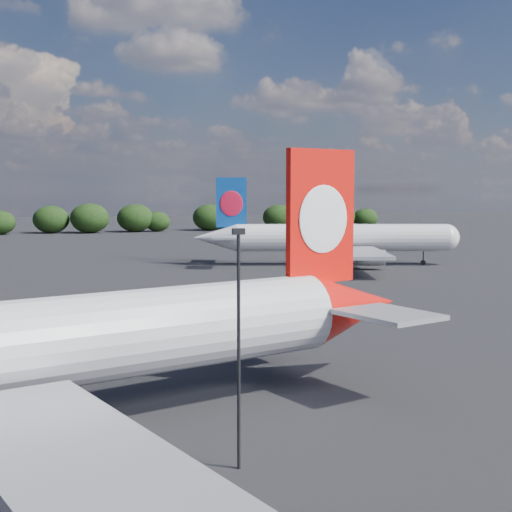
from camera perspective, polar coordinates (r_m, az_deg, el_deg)
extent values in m
plane|color=black|center=(96.47, -17.36, -2.43)|extent=(500.00, 500.00, 0.00)
cylinder|color=silver|center=(37.88, -17.98, -6.89)|extent=(36.05, 15.91, 4.79)
cone|color=red|center=(48.73, 7.75, -3.98)|extent=(8.77, 6.94, 4.79)
cube|color=red|center=(46.24, 5.20, 3.18)|extent=(5.15, 2.10, 8.61)
ellipsoid|color=white|center=(46.02, 5.42, 2.95)|extent=(3.88, 1.44, 4.40)
ellipsoid|color=white|center=(46.47, 4.97, 2.98)|extent=(3.88, 1.44, 4.40)
cube|color=#929499|center=(43.60, 10.54, -4.61)|extent=(5.89, 6.80, 0.29)
cube|color=#929499|center=(51.48, 2.23, -3.00)|extent=(5.89, 6.80, 0.29)
cube|color=#929499|center=(26.36, -14.03, -15.68)|extent=(11.89, 20.13, 0.53)
cylinder|color=black|center=(36.69, -13.58, -12.59)|extent=(0.34, 0.34, 2.39)
cylinder|color=black|center=(36.98, -13.55, -13.93)|extent=(1.13, 0.74, 1.05)
cylinder|color=black|center=(37.34, -11.99, -13.71)|extent=(1.13, 0.74, 1.05)
cylinder|color=black|center=(41.89, -16.43, -10.39)|extent=(0.34, 0.34, 2.39)
cylinder|color=black|center=(42.14, -16.39, -11.58)|extent=(1.13, 0.74, 1.05)
cylinder|color=black|center=(42.46, -15.02, -11.42)|extent=(1.13, 0.74, 1.05)
cylinder|color=silver|center=(119.93, 6.85, 1.46)|extent=(34.91, 13.83, 4.60)
sphere|color=silver|center=(123.42, 14.93, 1.43)|extent=(5.67, 5.67, 4.60)
cone|color=silver|center=(119.04, -3.30, 1.47)|extent=(8.33, 6.41, 4.60)
cube|color=#0D4092|center=(118.69, -1.98, 4.31)|extent=(5.00, 1.80, 8.28)
ellipsoid|color=red|center=(118.42, -1.99, 4.22)|extent=(3.77, 1.22, 4.23)
ellipsoid|color=red|center=(118.97, -1.98, 4.23)|extent=(3.77, 1.22, 4.23)
cube|color=#929499|center=(113.90, -2.50, 1.48)|extent=(5.47, 6.43, 0.28)
cube|color=#929499|center=(123.99, -2.35, 1.80)|extent=(5.47, 6.43, 0.28)
cube|color=#929499|center=(108.51, 8.62, 0.26)|extent=(10.71, 19.33, 0.51)
cube|color=#929499|center=(132.10, 6.96, 1.18)|extent=(10.71, 19.33, 0.51)
cylinder|color=#929499|center=(113.44, 9.16, -0.14)|extent=(5.10, 3.63, 2.48)
cube|color=#929499|center=(113.38, 9.17, 0.19)|extent=(2.02, 0.81, 1.10)
cylinder|color=#929499|center=(127.91, 8.05, 0.49)|extent=(5.10, 3.63, 2.48)
cube|color=#929499|center=(127.86, 8.05, 0.78)|extent=(2.02, 0.81, 1.10)
cylinder|color=black|center=(117.23, 6.12, -0.20)|extent=(0.32, 0.32, 2.30)
cylinder|color=black|center=(117.32, 6.11, -0.62)|extent=(1.09, 0.67, 1.01)
cylinder|color=black|center=(117.20, 5.62, -0.62)|extent=(1.09, 0.67, 1.01)
cylinder|color=black|center=(122.69, 5.82, 0.05)|extent=(0.32, 0.32, 2.30)
cylinder|color=black|center=(122.77, 5.81, -0.35)|extent=(1.09, 0.67, 1.01)
cylinder|color=black|center=(122.66, 5.34, -0.35)|extent=(1.09, 0.67, 1.01)
cylinder|color=black|center=(122.74, 13.24, -0.08)|extent=(0.27, 0.27, 2.30)
cylinder|color=black|center=(122.83, 13.23, -0.51)|extent=(0.88, 0.53, 0.83)
cylinder|color=black|center=(32.17, -1.39, -7.80)|extent=(0.16, 0.16, 10.65)
cube|color=black|center=(31.38, -1.42, 1.98)|extent=(0.55, 0.30, 0.28)
cube|color=yellow|center=(218.01, -13.63, 2.93)|extent=(5.00, 0.30, 3.00)
cylinder|color=gray|center=(218.14, -13.61, 2.20)|extent=(0.30, 0.30, 2.50)
ellipsoid|color=black|center=(214.63, -16.07, 2.83)|extent=(10.39, 8.79, 7.99)
ellipsoid|color=black|center=(212.37, -13.16, 2.96)|extent=(11.26, 9.53, 8.66)
ellipsoid|color=black|center=(215.51, -9.64, 3.01)|extent=(10.79, 9.13, 8.30)
ellipsoid|color=black|center=(216.66, -7.90, 2.75)|extent=(7.83, 6.62, 6.02)
ellipsoid|color=black|center=(220.48, -3.73, 3.11)|extent=(10.57, 8.94, 8.13)
ellipsoid|color=black|center=(225.53, -2.32, 3.14)|extent=(10.31, 8.72, 7.93)
ellipsoid|color=black|center=(223.62, 1.85, 3.12)|extent=(10.33, 8.74, 7.95)
ellipsoid|color=black|center=(227.65, 4.62, 3.32)|extent=(12.13, 10.27, 9.33)
ellipsoid|color=black|center=(231.48, 6.70, 3.17)|extent=(10.39, 8.79, 7.99)
ellipsoid|color=black|center=(237.00, 8.74, 3.01)|extent=(8.43, 7.13, 6.48)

